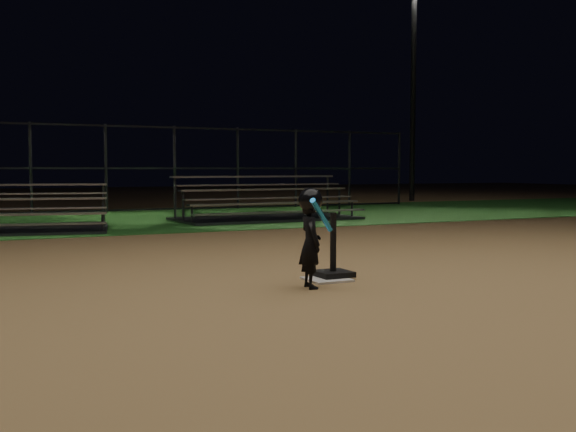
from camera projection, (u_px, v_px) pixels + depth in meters
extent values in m
plane|color=#9B7646|center=(327.00, 280.00, 7.42)|extent=(80.00, 80.00, 0.00)
cube|color=#1F561B|center=(130.00, 219.00, 16.42)|extent=(60.00, 8.00, 0.01)
cube|color=beige|center=(327.00, 279.00, 7.42)|extent=(0.45, 0.45, 0.02)
cube|color=black|center=(333.00, 274.00, 7.55)|extent=(0.38, 0.38, 0.06)
cylinder|color=black|center=(333.00, 242.00, 7.53)|extent=(0.07, 0.07, 0.66)
imported|color=black|center=(310.00, 243.00, 6.91)|extent=(0.26, 0.36, 0.93)
sphere|color=black|center=(310.00, 200.00, 6.88)|extent=(0.25, 0.25, 0.25)
cylinder|color=#1C8FF2|center=(322.00, 215.00, 6.78)|extent=(0.42, 0.36, 0.37)
cylinder|color=black|center=(330.00, 227.00, 6.96)|extent=(0.17, 0.14, 0.14)
cube|color=#BABABF|center=(1.00, 215.00, 12.50)|extent=(3.77, 0.96, 0.04)
cube|color=#BABABF|center=(5.00, 199.00, 12.98)|extent=(3.77, 0.96, 0.04)
cube|color=#BABABF|center=(3.00, 209.00, 12.74)|extent=(3.77, 0.96, 0.03)
cube|color=#BABABF|center=(9.00, 185.00, 13.47)|extent=(3.77, 0.96, 0.04)
cube|color=#BABABF|center=(7.00, 194.00, 13.22)|extent=(3.77, 0.96, 0.03)
cube|color=#38383D|center=(6.00, 231.00, 13.03)|extent=(4.09, 2.55, 0.06)
cube|color=#A8A8AD|center=(277.00, 203.00, 15.71)|extent=(4.34, 0.39, 0.04)
cube|color=#A8A8AD|center=(283.00, 212.00, 15.45)|extent=(4.34, 0.39, 0.03)
cube|color=#A8A8AD|center=(266.00, 189.00, 16.22)|extent=(4.34, 0.39, 0.04)
cube|color=#A8A8AD|center=(271.00, 198.00, 15.96)|extent=(4.34, 0.39, 0.03)
cube|color=#A8A8AD|center=(256.00, 177.00, 16.72)|extent=(4.34, 0.39, 0.04)
cube|color=#A8A8AD|center=(261.00, 185.00, 16.47)|extent=(4.34, 0.39, 0.03)
cube|color=#38383D|center=(266.00, 218.00, 16.27)|extent=(4.40, 2.25, 0.07)
cube|color=#38383D|center=(107.00, 210.00, 19.12)|extent=(20.00, 0.05, 0.05)
cube|color=#38383D|center=(106.00, 168.00, 19.04)|extent=(20.00, 0.05, 0.05)
cube|color=#38383D|center=(105.00, 126.00, 18.95)|extent=(20.00, 0.05, 0.05)
cylinder|color=#38383D|center=(106.00, 168.00, 19.04)|extent=(0.08, 0.08, 2.50)
cylinder|color=#38383D|center=(267.00, 168.00, 21.18)|extent=(0.08, 0.08, 2.50)
cylinder|color=#38383D|center=(399.00, 168.00, 23.33)|extent=(0.08, 0.08, 2.50)
cylinder|color=#2D2D30|center=(413.00, 97.00, 25.80)|extent=(0.20, 0.20, 8.00)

